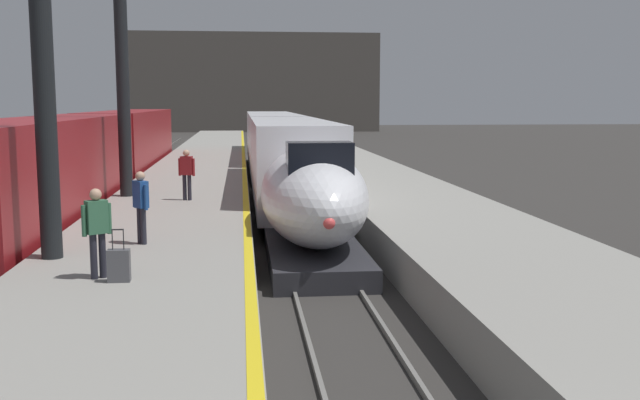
% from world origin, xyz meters
% --- Properties ---
extents(platform_left, '(4.80, 110.00, 1.05)m').
position_xyz_m(platform_left, '(-4.05, 24.75, 0.53)').
color(platform_left, gray).
rests_on(platform_left, ground).
extents(platform_right, '(4.80, 110.00, 1.05)m').
position_xyz_m(platform_right, '(4.05, 24.75, 0.53)').
color(platform_right, gray).
rests_on(platform_right, ground).
extents(platform_left_safety_stripe, '(0.20, 107.80, 0.01)m').
position_xyz_m(platform_left_safety_stripe, '(-1.77, 24.75, 1.05)').
color(platform_left_safety_stripe, yellow).
rests_on(platform_left_safety_stripe, platform_left).
extents(rail_main_left, '(0.08, 110.00, 0.12)m').
position_xyz_m(rail_main_left, '(-0.75, 27.50, 0.06)').
color(rail_main_left, slate).
rests_on(rail_main_left, ground).
extents(rail_main_right, '(0.08, 110.00, 0.12)m').
position_xyz_m(rail_main_right, '(0.75, 27.50, 0.06)').
color(rail_main_right, slate).
rests_on(rail_main_right, ground).
extents(rail_secondary_left, '(0.08, 110.00, 0.12)m').
position_xyz_m(rail_secondary_left, '(-8.85, 27.50, 0.06)').
color(rail_secondary_left, slate).
rests_on(rail_secondary_left, ground).
extents(rail_secondary_right, '(0.08, 110.00, 0.12)m').
position_xyz_m(rail_secondary_right, '(-7.35, 27.50, 0.06)').
color(rail_secondary_right, slate).
rests_on(rail_secondary_right, ground).
extents(highspeed_train_main, '(2.92, 38.75, 3.60)m').
position_xyz_m(highspeed_train_main, '(0.00, 30.38, 1.92)').
color(highspeed_train_main, silver).
rests_on(highspeed_train_main, ground).
extents(regional_train_adjacent, '(2.85, 36.60, 3.80)m').
position_xyz_m(regional_train_adjacent, '(-8.10, 28.97, 2.13)').
color(regional_train_adjacent, maroon).
rests_on(regional_train_adjacent, ground).
extents(station_column_far, '(4.00, 0.68, 10.41)m').
position_xyz_m(station_column_far, '(-5.90, 21.80, 7.22)').
color(station_column_far, black).
rests_on(station_column_far, platform_left).
extents(passenger_near_edge, '(0.50, 0.39, 1.69)m').
position_xyz_m(passenger_near_edge, '(-4.58, 9.55, 2.04)').
color(passenger_near_edge, '#23232D').
rests_on(passenger_near_edge, platform_left).
extents(passenger_mid_platform, '(0.40, 0.48, 1.69)m').
position_xyz_m(passenger_mid_platform, '(-4.21, 12.88, 2.04)').
color(passenger_mid_platform, '#23232D').
rests_on(passenger_mid_platform, platform_left).
extents(passenger_far_waiting, '(0.55, 0.31, 1.69)m').
position_xyz_m(passenger_far_waiting, '(-3.72, 20.47, 2.04)').
color(passenger_far_waiting, '#23232D').
rests_on(passenger_far_waiting, platform_left).
extents(rolling_suitcase, '(0.40, 0.22, 0.98)m').
position_xyz_m(rolling_suitcase, '(-4.15, 9.23, 1.35)').
color(rolling_suitcase, '#4C4C51').
rests_on(rolling_suitcase, platform_left).
extents(terminus_back_wall, '(36.00, 2.00, 14.00)m').
position_xyz_m(terminus_back_wall, '(0.00, 102.00, 7.00)').
color(terminus_back_wall, '#4C4742').
rests_on(terminus_back_wall, ground).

